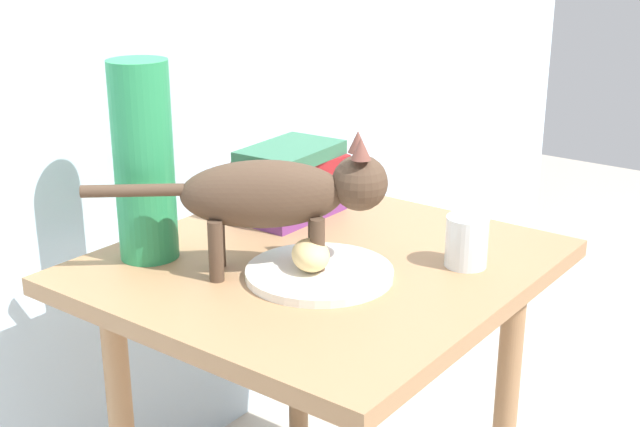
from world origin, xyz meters
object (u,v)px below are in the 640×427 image
bread_roll (311,255)px  side_table (320,305)px  plate (319,273)px  book_stack (290,181)px  cat (282,194)px  green_vase (144,162)px  candle_jar (466,244)px

bread_roll → side_table: bearing=26.8°
side_table → bread_roll: bread_roll is taller
plate → book_stack: (0.21, 0.23, 0.06)m
bread_roll → cat: bearing=97.5°
cat → bread_roll: bearing=-82.5°
bread_roll → green_vase: (-0.09, 0.27, 0.13)m
side_table → candle_jar: (0.12, -0.21, 0.12)m
side_table → book_stack: book_stack is taller
side_table → green_vase: green_vase is taller
cat → plate: bearing=-74.4°
side_table → candle_jar: size_ratio=8.35×
green_vase → candle_jar: green_vase is taller
bread_roll → candle_jar: bearing=-41.7°
bread_roll → green_vase: 0.32m
plate → cat: bearing=105.6°
bread_roll → candle_jar: 0.26m
plate → bread_roll: size_ratio=2.98×
side_table → candle_jar: 0.27m
green_vase → candle_jar: (0.29, -0.45, -0.13)m
plate → cat: 0.14m
book_stack → candle_jar: 0.39m
side_table → book_stack: size_ratio=3.31×
side_table → green_vase: bearing=125.2°
plate → candle_jar: bearing=-41.6°
bread_roll → candle_jar: size_ratio=0.94×
green_vase → side_table: bearing=-54.8°
green_vase → candle_jar: bearing=-57.5°
cat → green_vase: 0.24m
green_vase → candle_jar: size_ratio=3.93×
book_stack → side_table: bearing=-128.2°
plate → green_vase: green_vase is taller
plate → green_vase: (-0.10, 0.28, 0.16)m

